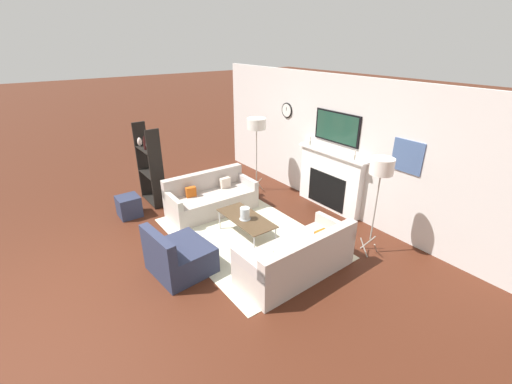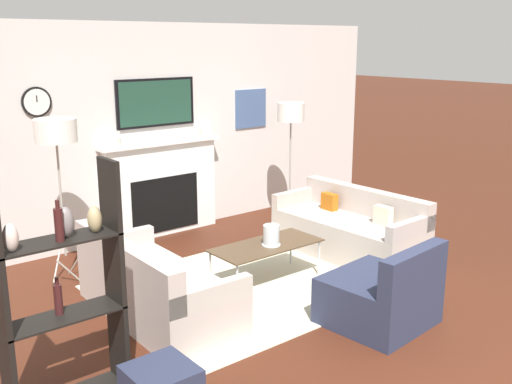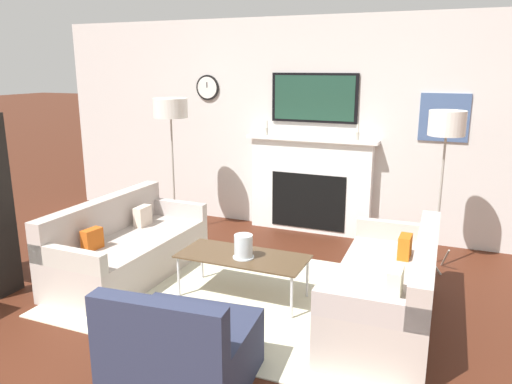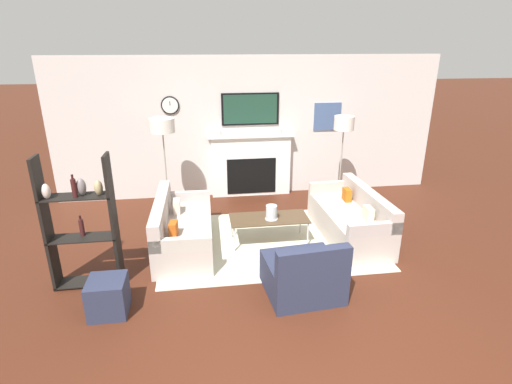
% 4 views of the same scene
% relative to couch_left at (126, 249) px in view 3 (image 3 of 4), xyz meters
% --- Properties ---
extents(fireplace_wall, '(7.51, 0.28, 2.70)m').
position_rel_couch_left_xyz_m(fireplace_wall, '(1.33, 2.18, 0.95)').
color(fireplace_wall, silver).
rests_on(fireplace_wall, ground_plane).
extents(area_rug, '(3.25, 2.24, 0.01)m').
position_rel_couch_left_xyz_m(area_rug, '(1.33, -0.00, -0.27)').
color(area_rug, beige).
rests_on(area_rug, ground_plane).
extents(couch_left, '(0.83, 1.81, 0.78)m').
position_rel_couch_left_xyz_m(couch_left, '(0.00, 0.00, 0.00)').
color(couch_left, '#B9ABA2').
rests_on(couch_left, ground_plane).
extents(couch_right, '(0.83, 1.85, 0.76)m').
position_rel_couch_left_xyz_m(couch_right, '(2.64, -0.00, 0.01)').
color(couch_right, '#B9ABA2').
rests_on(couch_right, ground_plane).
extents(armchair, '(0.94, 0.90, 0.78)m').
position_rel_couch_left_xyz_m(armchair, '(1.51, -1.41, -0.01)').
color(armchair, '#282E45').
rests_on(armchair, ground_plane).
extents(coffee_table, '(1.19, 0.53, 0.41)m').
position_rel_couch_left_xyz_m(coffee_table, '(1.32, -0.02, 0.11)').
color(coffee_table, '#4C3823').
rests_on(coffee_table, ground_plane).
extents(hurricane_candle, '(0.20, 0.20, 0.22)m').
position_rel_couch_left_xyz_m(hurricane_candle, '(1.35, -0.07, 0.24)').
color(hurricane_candle, silver).
rests_on(hurricane_candle, coffee_table).
extents(floor_lamp_left, '(0.42, 0.42, 1.73)m').
position_rel_couch_left_xyz_m(floor_lamp_left, '(-0.28, 1.38, 1.30)').
color(floor_lamp_left, '#9E998E').
rests_on(floor_lamp_left, ground_plane).
extents(floor_lamp_right, '(0.36, 0.36, 1.68)m').
position_rel_couch_left_xyz_m(floor_lamp_right, '(2.93, 1.38, 1.25)').
color(floor_lamp_right, '#9E998E').
rests_on(floor_lamp_right, ground_plane).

